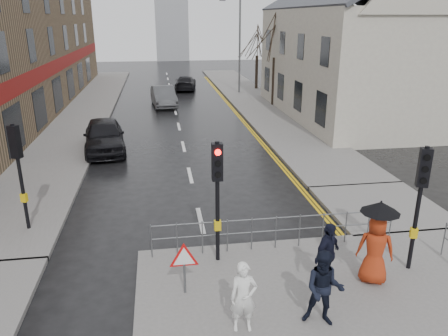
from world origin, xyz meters
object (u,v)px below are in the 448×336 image
object	(u,v)px
pedestrian_a	(244,297)
car_parked	(104,136)
pedestrian_b	(324,289)
pedestrian_with_umbrella	(376,240)
pedestrian_d	(327,255)
car_mid	(164,96)

from	to	relation	value
pedestrian_a	car_parked	size ratio (longest dim) A/B	0.33
pedestrian_a	pedestrian_b	world-z (taller)	pedestrian_b
pedestrian_b	pedestrian_with_umbrella	size ratio (longest dim) A/B	0.80
pedestrian_with_umbrella	pedestrian_d	bearing A→B (deg)	179.07
car_mid	pedestrian_d	bearing A→B (deg)	-87.82
pedestrian_d	car_parked	distance (m)	14.74
pedestrian_b	car_parked	world-z (taller)	pedestrian_b
pedestrian_d	car_mid	distance (m)	24.93
pedestrian_with_umbrella	pedestrian_d	world-z (taller)	pedestrian_with_umbrella
pedestrian_b	car_parked	bearing A→B (deg)	134.90
pedestrian_b	pedestrian_with_umbrella	distance (m)	2.31
car_mid	pedestrian_b	bearing A→B (deg)	-89.55
pedestrian_with_umbrella	car_mid	distance (m)	25.15
pedestrian_d	car_parked	xyz separation A→B (m)	(-6.69, 13.13, -0.16)
pedestrian_a	car_parked	xyz separation A→B (m)	(-4.35, 14.43, -0.11)
pedestrian_b	pedestrian_with_umbrella	bearing A→B (deg)	58.31
car_parked	car_mid	world-z (taller)	car_parked
pedestrian_with_umbrella	car_mid	world-z (taller)	pedestrian_with_umbrella
car_parked	pedestrian_a	bearing A→B (deg)	-79.94
pedestrian_with_umbrella	car_mid	xyz separation A→B (m)	(-4.71, 24.70, -0.54)
pedestrian_b	pedestrian_d	size ratio (longest dim) A/B	1.03
pedestrian_with_umbrella	pedestrian_d	xyz separation A→B (m)	(-1.24, 0.02, -0.31)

